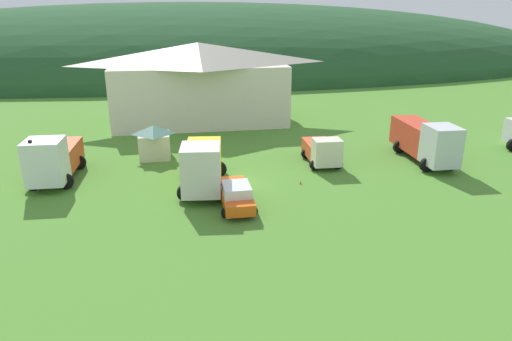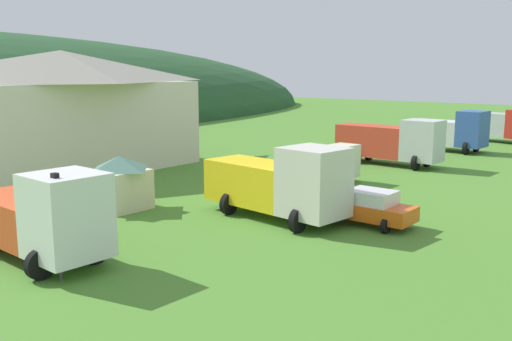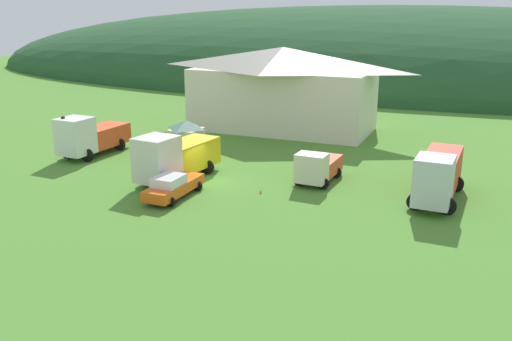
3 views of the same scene
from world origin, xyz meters
TOP-DOWN VIEW (x-y plane):
  - ground_plane at (0.00, 0.00)m, footprint 200.00×200.00m
  - depot_building at (-1.47, 19.12)m, footprint 19.53×9.39m
  - play_shed_cream at (-6.06, 7.14)m, footprint 2.71×2.67m
  - heavy_rig_white at (-13.05, 2.68)m, footprint 3.44×7.12m
  - flatbed_truck_yellow at (-2.55, -0.72)m, footprint 3.78×7.88m
  - light_truck_cream at (7.26, 2.99)m, footprint 2.76×5.04m
  - tow_truck_silver at (15.71, 2.27)m, footprint 3.20×8.22m
  - box_truck_blue at (25.94, 1.45)m, footprint 3.62×6.66m
  - crane_truck_red at (35.29, -0.25)m, footprint 3.68×6.92m
  - service_pickup_orange at (-0.71, -4.05)m, footprint 2.26×5.29m
  - traffic_light_west at (-13.78, 0.53)m, footprint 0.20×0.32m
  - traffic_cone_near_pickup at (4.41, -0.96)m, footprint 0.36×0.36m

SIDE VIEW (x-z plane):
  - ground_plane at x=0.00m, z-range 0.00..0.00m
  - traffic_cone_near_pickup at x=4.41m, z-range -0.29..0.29m
  - service_pickup_orange at x=-0.71m, z-range 0.00..1.66m
  - light_truck_cream at x=7.26m, z-range -0.04..2.42m
  - play_shed_cream at x=-6.06m, z-range 0.04..2.85m
  - heavy_rig_white at x=-13.05m, z-range -0.04..3.56m
  - crane_truck_red at x=35.29m, z-range 0.13..3.47m
  - box_truck_blue at x=25.94m, z-range -0.01..3.65m
  - flatbed_truck_yellow at x=-2.55m, z-range 0.00..3.72m
  - tow_truck_silver at x=15.71m, z-range 0.07..3.65m
  - traffic_light_west at x=-13.78m, z-range 0.45..4.22m
  - depot_building at x=-1.47m, z-range 0.13..8.64m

